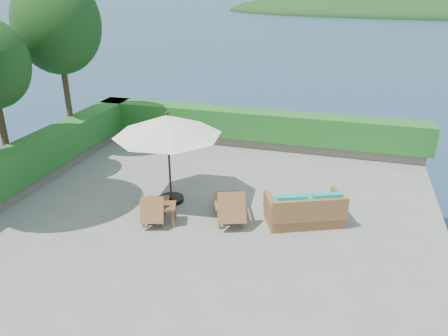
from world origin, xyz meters
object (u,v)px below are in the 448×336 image
(lounge_left, at_px, (155,208))
(wicker_loveseat, at_px, (305,211))
(lounge_right, at_px, (230,205))
(side_table, at_px, (166,208))
(patio_umbrella, at_px, (167,126))

(lounge_left, distance_m, wicker_loveseat, 3.82)
(lounge_right, distance_m, side_table, 1.63)
(lounge_right, distance_m, wicker_loveseat, 1.91)
(lounge_left, bearing_deg, wicker_loveseat, -3.31)
(lounge_left, distance_m, lounge_right, 1.92)
(patio_umbrella, height_order, lounge_right, patio_umbrella)
(side_table, height_order, wicker_loveseat, wicker_loveseat)
(lounge_right, bearing_deg, wicker_loveseat, -11.57)
(side_table, distance_m, wicker_loveseat, 3.50)
(patio_umbrella, xyz_separation_m, lounge_right, (1.85, -0.52, -1.79))
(side_table, bearing_deg, lounge_left, 163.12)
(lounge_left, xyz_separation_m, wicker_loveseat, (3.72, 0.88, 0.02))
(patio_umbrella, bearing_deg, wicker_loveseat, -3.30)
(patio_umbrella, height_order, lounge_left, patio_umbrella)
(patio_umbrella, xyz_separation_m, lounge_left, (0.01, -1.09, -1.85))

